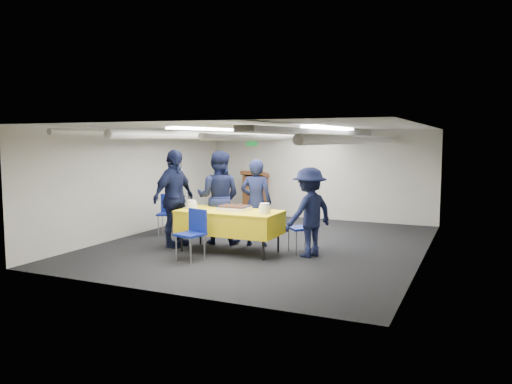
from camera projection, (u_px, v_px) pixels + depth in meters
ground at (265, 244)px, 9.91m from camera, size 7.00×7.00×0.00m
room_shell at (278, 152)px, 10.05m from camera, size 6.00×7.00×2.30m
serving_table at (230, 222)px, 9.14m from camera, size 1.89×0.92×0.77m
sheet_cake at (234, 208)px, 9.13m from camera, size 0.54×0.42×0.09m
plate_stack_left at (192, 205)px, 9.38m from camera, size 0.20×0.20×0.16m
plate_stack_right at (265, 209)px, 8.77m from camera, size 0.20×0.20×0.18m
podium at (255, 194)px, 13.26m from camera, size 0.62×0.53×1.25m
chair_near at (194, 229)px, 8.56m from camera, size 0.50×0.50×0.87m
chair_right at (305, 223)px, 9.15m from camera, size 0.59×0.59×0.87m
chair_left at (169, 210)px, 10.91m from camera, size 0.54×0.54×0.87m
sailor_a at (256, 203)px, 9.64m from camera, size 0.68×0.51×1.69m
sailor_b at (218, 197)px, 9.88m from camera, size 1.03×0.88×1.84m
sailor_c at (174, 198)px, 9.58m from camera, size 0.57×1.14×1.87m
sailor_d at (309, 212)px, 8.76m from camera, size 0.98×1.17×1.58m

